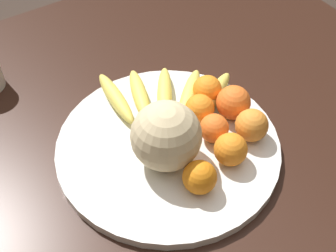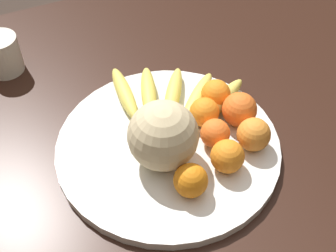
{
  "view_description": "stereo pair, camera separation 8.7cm",
  "coord_description": "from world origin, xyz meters",
  "px_view_note": "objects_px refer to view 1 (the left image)",
  "views": [
    {
      "loc": [
        -0.32,
        -0.54,
        1.48
      ],
      "look_at": [
        0.01,
        -0.04,
        0.83
      ],
      "focal_mm": 50.0,
      "sensor_mm": 36.0,
      "label": 1
    },
    {
      "loc": [
        -0.24,
        -0.58,
        1.48
      ],
      "look_at": [
        0.01,
        -0.04,
        0.83
      ],
      "focal_mm": 50.0,
      "sensor_mm": 36.0,
      "label": 2
    }
  ],
  "objects_px": {
    "fruit_bowl": "(168,146)",
    "orange_back_right": "(233,102)",
    "banana_bunch": "(165,97)",
    "orange_front_left": "(252,125)",
    "orange_back_left": "(231,149)",
    "melon": "(166,136)",
    "kitchen_table": "(153,166)",
    "orange_front_right": "(200,109)",
    "orange_mid_center": "(214,128)",
    "produce_tag": "(176,133)",
    "orange_side_extra": "(201,176)",
    "orange_top_small": "(207,90)"
  },
  "relations": [
    {
      "from": "orange_mid_center",
      "to": "orange_side_extra",
      "type": "xyz_separation_m",
      "value": [
        -0.09,
        -0.08,
        0.0
      ]
    },
    {
      "from": "fruit_bowl",
      "to": "orange_back_right",
      "type": "height_order",
      "value": "orange_back_right"
    },
    {
      "from": "melon",
      "to": "orange_front_left",
      "type": "distance_m",
      "value": 0.18
    },
    {
      "from": "fruit_bowl",
      "to": "orange_front_right",
      "type": "relative_size",
      "value": 7.32
    },
    {
      "from": "fruit_bowl",
      "to": "orange_front_left",
      "type": "distance_m",
      "value": 0.17
    },
    {
      "from": "orange_side_extra",
      "to": "orange_front_left",
      "type": "bearing_deg",
      "value": 16.2
    },
    {
      "from": "fruit_bowl",
      "to": "orange_back_left",
      "type": "xyz_separation_m",
      "value": [
        0.07,
        -0.1,
        0.04
      ]
    },
    {
      "from": "orange_front_right",
      "to": "fruit_bowl",
      "type": "bearing_deg",
      "value": -167.36
    },
    {
      "from": "orange_side_extra",
      "to": "fruit_bowl",
      "type": "bearing_deg",
      "value": 86.21
    },
    {
      "from": "melon",
      "to": "orange_front_right",
      "type": "bearing_deg",
      "value": 24.08
    },
    {
      "from": "banana_bunch",
      "to": "orange_front_left",
      "type": "relative_size",
      "value": 4.22
    },
    {
      "from": "melon",
      "to": "orange_back_left",
      "type": "bearing_deg",
      "value": -34.82
    },
    {
      "from": "produce_tag",
      "to": "melon",
      "type": "bearing_deg",
      "value": -141.99
    },
    {
      "from": "orange_mid_center",
      "to": "melon",
      "type": "bearing_deg",
      "value": 176.3
    },
    {
      "from": "kitchen_table",
      "to": "banana_bunch",
      "type": "bearing_deg",
      "value": 38.55
    },
    {
      "from": "orange_front_left",
      "to": "fruit_bowl",
      "type": "bearing_deg",
      "value": 153.13
    },
    {
      "from": "melon",
      "to": "banana_bunch",
      "type": "bearing_deg",
      "value": 57.71
    },
    {
      "from": "fruit_bowl",
      "to": "orange_front_left",
      "type": "height_order",
      "value": "orange_front_left"
    },
    {
      "from": "orange_front_right",
      "to": "orange_side_extra",
      "type": "height_order",
      "value": "orange_side_extra"
    },
    {
      "from": "kitchen_table",
      "to": "orange_back_right",
      "type": "bearing_deg",
      "value": -17.25
    },
    {
      "from": "banana_bunch",
      "to": "produce_tag",
      "type": "distance_m",
      "value": 0.09
    },
    {
      "from": "fruit_bowl",
      "to": "orange_front_left",
      "type": "bearing_deg",
      "value": -26.87
    },
    {
      "from": "orange_back_left",
      "to": "orange_side_extra",
      "type": "distance_m",
      "value": 0.08
    },
    {
      "from": "orange_front_left",
      "to": "melon",
      "type": "bearing_deg",
      "value": 165.75
    },
    {
      "from": "melon",
      "to": "produce_tag",
      "type": "distance_m",
      "value": 0.09
    },
    {
      "from": "orange_front_right",
      "to": "orange_back_left",
      "type": "relative_size",
      "value": 0.95
    },
    {
      "from": "orange_mid_center",
      "to": "produce_tag",
      "type": "bearing_deg",
      "value": 137.59
    },
    {
      "from": "melon",
      "to": "banana_bunch",
      "type": "relative_size",
      "value": 0.48
    },
    {
      "from": "orange_top_small",
      "to": "orange_mid_center",
      "type": "bearing_deg",
      "value": -119.43
    },
    {
      "from": "banana_bunch",
      "to": "orange_top_small",
      "type": "distance_m",
      "value": 0.09
    },
    {
      "from": "orange_side_extra",
      "to": "produce_tag",
      "type": "relative_size",
      "value": 0.66
    },
    {
      "from": "orange_back_left",
      "to": "produce_tag",
      "type": "bearing_deg",
      "value": 112.64
    },
    {
      "from": "kitchen_table",
      "to": "fruit_bowl",
      "type": "relative_size",
      "value": 3.02
    },
    {
      "from": "orange_top_small",
      "to": "produce_tag",
      "type": "height_order",
      "value": "orange_top_small"
    },
    {
      "from": "orange_front_left",
      "to": "orange_back_right",
      "type": "distance_m",
      "value": 0.07
    },
    {
      "from": "orange_mid_center",
      "to": "produce_tag",
      "type": "distance_m",
      "value": 0.08
    },
    {
      "from": "melon",
      "to": "orange_side_extra",
      "type": "relative_size",
      "value": 2.11
    },
    {
      "from": "orange_front_right",
      "to": "produce_tag",
      "type": "xyz_separation_m",
      "value": [
        -0.06,
        -0.01,
        -0.03
      ]
    },
    {
      "from": "orange_front_right",
      "to": "orange_back_right",
      "type": "distance_m",
      "value": 0.07
    },
    {
      "from": "orange_front_right",
      "to": "orange_mid_center",
      "type": "relative_size",
      "value": 1.04
    },
    {
      "from": "orange_top_small",
      "to": "produce_tag",
      "type": "bearing_deg",
      "value": -157.7
    },
    {
      "from": "banana_bunch",
      "to": "orange_back_left",
      "type": "xyz_separation_m",
      "value": [
        0.02,
        -0.2,
        0.01
      ]
    },
    {
      "from": "melon",
      "to": "orange_front_left",
      "type": "height_order",
      "value": "melon"
    },
    {
      "from": "kitchen_table",
      "to": "fruit_bowl",
      "type": "distance_m",
      "value": 0.11
    },
    {
      "from": "orange_front_left",
      "to": "kitchen_table",
      "type": "bearing_deg",
      "value": 142.94
    },
    {
      "from": "banana_bunch",
      "to": "orange_front_right",
      "type": "xyz_separation_m",
      "value": [
        0.03,
        -0.08,
        0.01
      ]
    },
    {
      "from": "fruit_bowl",
      "to": "orange_back_right",
      "type": "relative_size",
      "value": 6.26
    },
    {
      "from": "orange_back_right",
      "to": "orange_side_extra",
      "type": "relative_size",
      "value": 1.13
    },
    {
      "from": "orange_front_left",
      "to": "orange_mid_center",
      "type": "bearing_deg",
      "value": 150.24
    },
    {
      "from": "orange_top_small",
      "to": "orange_back_left",
      "type": "bearing_deg",
      "value": -111.57
    }
  ]
}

